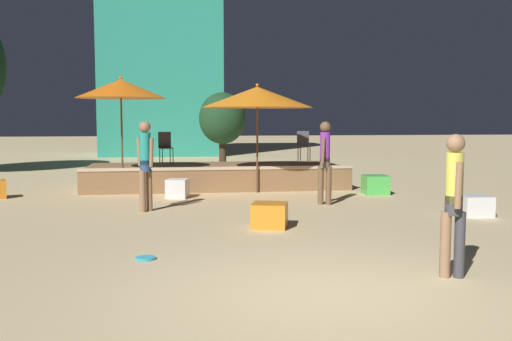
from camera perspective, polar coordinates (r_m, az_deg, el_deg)
name	(u,v)px	position (r m, az deg, el deg)	size (l,w,h in m)	color
ground_plane	(323,296)	(6.47, 6.72, -12.31)	(120.00, 120.00, 0.00)	#D1B784
wooden_deck	(216,176)	(16.48, -4.07, -0.54)	(7.24, 2.97, 0.68)	olive
patio_umbrella_0	(121,89)	(15.16, -13.36, 7.95)	(2.31, 2.31, 3.03)	brown
patio_umbrella_1	(257,97)	(14.98, 0.13, 7.34)	(2.93, 2.93, 2.86)	brown
cube_seat_1	(375,185)	(15.05, 11.85, -1.41)	(0.64, 0.64, 0.49)	#4CC651
cube_seat_2	(177,188)	(14.17, -7.86, -1.79)	(0.61, 0.61, 0.47)	white
cube_seat_3	(270,215)	(10.24, 1.36, -4.50)	(0.76, 0.76, 0.44)	orange
cube_seat_4	(475,206)	(12.24, 21.06, -3.31)	(0.62, 0.62, 0.42)	white
person_0	(325,158)	(12.94, 6.91, 1.22)	(0.32, 0.51, 1.88)	brown
person_1	(454,200)	(7.33, 19.18, -2.77)	(0.30, 0.49, 1.76)	#3F3F47
person_2	(145,161)	(12.12, -11.00, 0.95)	(0.40, 0.40, 1.90)	#997051
bistro_chair_0	(165,145)	(16.09, -9.05, 2.57)	(0.42, 0.43, 0.90)	#2D3338
bistro_chair_1	(303,143)	(17.03, 4.77, 2.76)	(0.45, 0.46, 0.90)	#47474C
frisbee_disc	(146,258)	(8.13, -10.98, -8.60)	(0.28, 0.28, 0.03)	#33B2D8
background_tree_0	(222,119)	(22.17, -3.37, 5.19)	(1.82, 1.82, 2.97)	#3D2B1C
distant_building	(161,31)	(31.91, -9.49, 13.59)	(6.39, 4.33, 13.30)	teal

